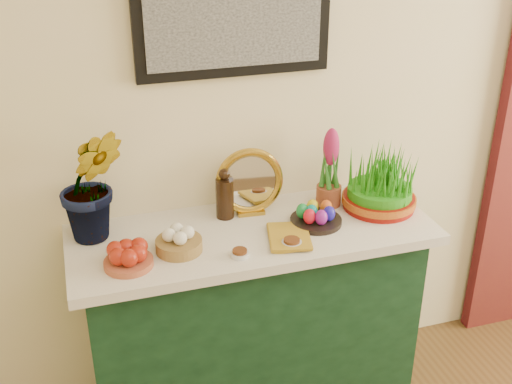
% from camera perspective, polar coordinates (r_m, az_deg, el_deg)
% --- Properties ---
extents(sideboard, '(1.30, 0.45, 0.85)m').
position_cam_1_polar(sideboard, '(2.73, -0.32, -11.77)').
color(sideboard, '#163E23').
rests_on(sideboard, ground).
extents(tablecloth, '(1.40, 0.55, 0.04)m').
position_cam_1_polar(tablecloth, '(2.48, -0.34, -3.65)').
color(tablecloth, silver).
rests_on(tablecloth, sideboard).
extents(hyacinth_green, '(0.30, 0.26, 0.58)m').
position_cam_1_polar(hyacinth_green, '(2.36, -14.55, 2.20)').
color(hyacinth_green, '#2E7A25').
rests_on(hyacinth_green, tablecloth).
extents(apple_bowl, '(0.22, 0.22, 0.09)m').
position_cam_1_polar(apple_bowl, '(2.27, -11.30, -5.68)').
color(apple_bowl, '#AA5235').
rests_on(apple_bowl, tablecloth).
extents(garlic_basket, '(0.20, 0.20, 0.09)m').
position_cam_1_polar(garlic_basket, '(2.33, -6.88, -4.36)').
color(garlic_basket, olive).
rests_on(garlic_basket, tablecloth).
extents(vinegar_cruet, '(0.07, 0.07, 0.21)m').
position_cam_1_polar(vinegar_cruet, '(2.51, -2.79, -0.35)').
color(vinegar_cruet, black).
rests_on(vinegar_cruet, tablecloth).
extents(mirror, '(0.28, 0.09, 0.27)m').
position_cam_1_polar(mirror, '(2.53, -0.57, 0.85)').
color(mirror, '#B58E2D').
rests_on(mirror, tablecloth).
extents(book, '(0.18, 0.23, 0.03)m').
position_cam_1_polar(book, '(2.39, 1.13, -4.03)').
color(book, '#AF8720').
rests_on(book, tablecloth).
extents(spice_dish_left, '(0.07, 0.07, 0.03)m').
position_cam_1_polar(spice_dish_left, '(2.29, -1.45, -5.47)').
color(spice_dish_left, silver).
rests_on(spice_dish_left, tablecloth).
extents(spice_dish_right, '(0.07, 0.07, 0.03)m').
position_cam_1_polar(spice_dish_right, '(2.35, 3.19, -4.55)').
color(spice_dish_right, silver).
rests_on(spice_dish_right, tablecloth).
extents(egg_plate, '(0.22, 0.22, 0.08)m').
position_cam_1_polar(egg_plate, '(2.50, 5.35, -2.14)').
color(egg_plate, black).
rests_on(egg_plate, tablecloth).
extents(hyacinth_pink, '(0.10, 0.10, 0.33)m').
position_cam_1_polar(hyacinth_pink, '(2.60, 6.58, 1.85)').
color(hyacinth_pink, brown).
rests_on(hyacinth_pink, tablecloth).
extents(wheatgrass_sabzeh, '(0.30, 0.30, 0.24)m').
position_cam_1_polar(wheatgrass_sabzeh, '(2.62, 10.99, 0.75)').
color(wheatgrass_sabzeh, maroon).
rests_on(wheatgrass_sabzeh, tablecloth).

